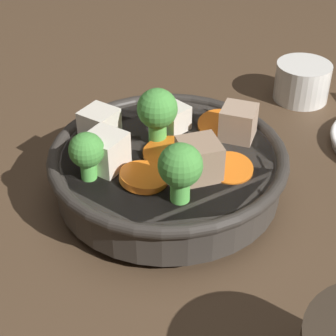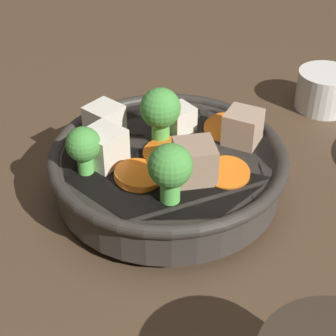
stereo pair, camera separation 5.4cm
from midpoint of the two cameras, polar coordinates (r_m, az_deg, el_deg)
ground_plane at (r=0.56m, az=2.76°, el=-2.86°), size 3.00×3.00×0.00m
stirfry_bowl at (r=0.53m, az=2.80°, el=0.22°), size 0.23×0.23×0.10m
tea_cup at (r=0.72m, az=17.72°, el=7.52°), size 0.07×0.07×0.05m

